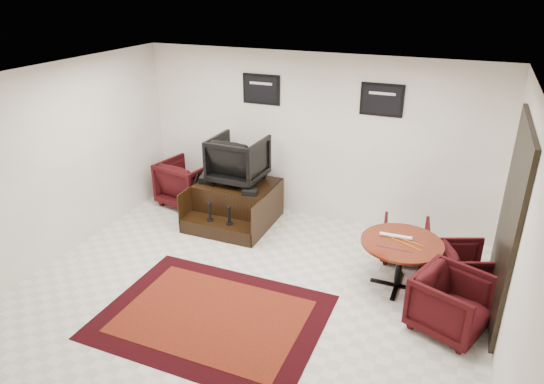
{
  "coord_description": "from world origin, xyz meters",
  "views": [
    {
      "loc": [
        2.36,
        -4.89,
        3.83
      ],
      "look_at": [
        -0.05,
        0.9,
        1.07
      ],
      "focal_mm": 32.0,
      "sensor_mm": 36.0,
      "label": 1
    }
  ],
  "objects": [
    {
      "name": "umbrella_black",
      "position": [
        -1.83,
        1.59,
        0.43
      ],
      "size": [
        0.32,
        0.12,
        0.85
      ],
      "primitive_type": null,
      "color": "black",
      "rests_on": "ground"
    },
    {
      "name": "shine_chair",
      "position": [
        -1.09,
        1.92,
        1.11
      ],
      "size": [
        0.86,
        0.81,
        0.87
      ],
      "primitive_type": "imported",
      "rotation": [
        0.0,
        0.0,
        3.12
      ],
      "color": "black",
      "rests_on": "shine_podium"
    },
    {
      "name": "umbrella_hooked",
      "position": [
        -1.87,
        1.7,
        0.44
      ],
      "size": [
        0.33,
        0.12,
        0.88
      ],
      "primitive_type": null,
      "color": "black",
      "rests_on": "ground"
    },
    {
      "name": "shine_podium",
      "position": [
        -1.09,
        1.78,
        0.31
      ],
      "size": [
        1.31,
        1.35,
        0.67
      ],
      "color": "black",
      "rests_on": "ground"
    },
    {
      "name": "polish_kit",
      "position": [
        -0.68,
        1.5,
        0.72
      ],
      "size": [
        0.26,
        0.2,
        0.08
      ],
      "primitive_type": "cube",
      "rotation": [
        0.0,
        0.0,
        0.18
      ],
      "color": "black",
      "rests_on": "shine_podium"
    },
    {
      "name": "table_chair_back",
      "position": [
        1.77,
        1.64,
        0.33
      ],
      "size": [
        0.72,
        0.69,
        0.67
      ],
      "primitive_type": "imported",
      "rotation": [
        0.0,
        0.0,
        3.27
      ],
      "color": "black",
      "rests_on": "ground"
    },
    {
      "name": "armchair_side",
      "position": [
        -2.21,
        2.08,
        0.46
      ],
      "size": [
        1.03,
        0.98,
        0.92
      ],
      "primitive_type": "imported",
      "rotation": [
        0.0,
        0.0,
        2.96
      ],
      "color": "black",
      "rests_on": "ground"
    },
    {
      "name": "table_clutter",
      "position": [
        1.84,
        0.78,
        0.7
      ],
      "size": [
        0.57,
        0.35,
        0.01
      ],
      "color": "orange",
      "rests_on": "meeting_table"
    },
    {
      "name": "room_shell",
      "position": [
        0.41,
        0.12,
        1.79
      ],
      "size": [
        6.02,
        5.02,
        2.81
      ],
      "color": "white",
      "rests_on": "ground"
    },
    {
      "name": "meeting_table",
      "position": [
        1.81,
        0.85,
        0.61
      ],
      "size": [
        1.06,
        1.06,
        0.7
      ],
      "color": "#4B170A",
      "rests_on": "ground"
    },
    {
      "name": "table_chair_corner",
      "position": [
        2.51,
        0.2,
        0.4
      ],
      "size": [
        0.96,
        0.99,
        0.8
      ],
      "primitive_type": "imported",
      "rotation": [
        0.0,
        0.0,
        1.2
      ],
      "color": "black",
      "rests_on": "ground"
    },
    {
      "name": "paper_roll",
      "position": [
        1.71,
        0.92,
        0.72
      ],
      "size": [
        0.42,
        0.07,
        0.05
      ],
      "primitive_type": "cylinder",
      "rotation": [
        0.0,
        1.57,
        0.05
      ],
      "color": "white",
      "rests_on": "meeting_table"
    },
    {
      "name": "table_chair_window",
      "position": [
        2.63,
        1.15,
        0.34
      ],
      "size": [
        0.83,
        0.85,
        0.68
      ],
      "primitive_type": "imported",
      "rotation": [
        0.0,
        0.0,
        1.96
      ],
      "color": "black",
      "rests_on": "ground"
    },
    {
      "name": "shoes_pair",
      "position": [
        -1.58,
        1.72,
        0.73
      ],
      "size": [
        0.3,
        0.34,
        0.11
      ],
      "color": "black",
      "rests_on": "shine_podium"
    },
    {
      "name": "area_rug",
      "position": [
        -0.19,
        -0.68,
        0.01
      ],
      "size": [
        2.69,
        2.01,
        0.01
      ],
      "color": "black",
      "rests_on": "ground"
    },
    {
      "name": "ground",
      "position": [
        0.0,
        0.0,
        0.0
      ],
      "size": [
        6.0,
        6.0,
        0.0
      ],
      "primitive_type": "plane",
      "color": "white",
      "rests_on": "ground"
    }
  ]
}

